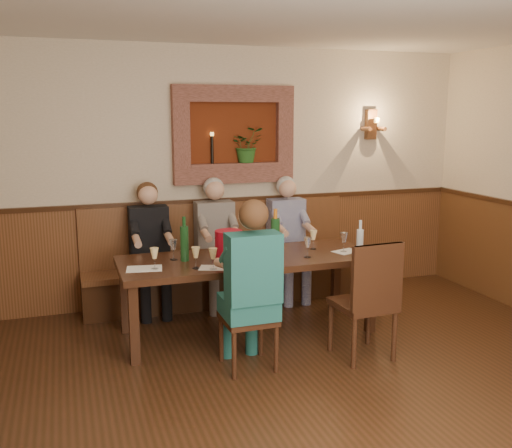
{
  "coord_description": "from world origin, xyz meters",
  "views": [
    {
      "loc": [
        -1.61,
        -3.11,
        2.08
      ],
      "look_at": [
        0.1,
        1.9,
        1.05
      ],
      "focal_mm": 40.0,
      "sensor_mm": 36.0,
      "label": 1
    }
  ],
  "objects": [
    {
      "name": "tasting_sheet_b",
      "position": [
        0.11,
        1.73,
        0.75
      ],
      "size": [
        0.35,
        0.3,
        0.0
      ],
      "primitive_type": "cube",
      "rotation": [
        0.0,
        0.0,
        -0.36
      ],
      "color": "white",
      "rests_on": "dining_table"
    },
    {
      "name": "wall_niche",
      "position": [
        0.24,
        2.94,
        1.81
      ],
      "size": [
        1.36,
        0.3,
        1.06
      ],
      "color": "#5D220D",
      "rests_on": "ground"
    },
    {
      "name": "wine_glass_1",
      "position": [
        -0.68,
        1.97,
        0.85
      ],
      "size": [
        0.08,
        0.08,
        0.19
      ],
      "primitive_type": null,
      "color": "white",
      "rests_on": "dining_table"
    },
    {
      "name": "wainscoting",
      "position": [
        0.0,
        -0.0,
        0.59
      ],
      "size": [
        6.02,
        6.02,
        1.15
      ],
      "color": "#543218",
      "rests_on": "ground"
    },
    {
      "name": "dining_table",
      "position": [
        0.0,
        1.85,
        0.68
      ],
      "size": [
        2.4,
        0.9,
        0.75
      ],
      "color": "black",
      "rests_on": "ground"
    },
    {
      "name": "water_bottle",
      "position": [
        0.99,
        1.49,
        0.89
      ],
      "size": [
        0.09,
        0.09,
        0.36
      ],
      "rotation": [
        0.0,
        0.0,
        0.42
      ],
      "color": "silver",
      "rests_on": "dining_table"
    },
    {
      "name": "wine_glass_4",
      "position": [
        -0.08,
        1.73,
        0.85
      ],
      "size": [
        0.08,
        0.08,
        0.19
      ],
      "primitive_type": null,
      "color": "#FADE95",
      "rests_on": "dining_table"
    },
    {
      "name": "wine_glass_2",
      "position": [
        -0.55,
        1.61,
        0.85
      ],
      "size": [
        0.08,
        0.08,
        0.19
      ],
      "primitive_type": null,
      "color": "#FADE95",
      "rests_on": "dining_table"
    },
    {
      "name": "wine_glass_3",
      "position": [
        -0.27,
        1.91,
        0.85
      ],
      "size": [
        0.08,
        0.08,
        0.19
      ],
      "primitive_type": null,
      "color": "white",
      "rests_on": "dining_table"
    },
    {
      "name": "person_chair_front",
      "position": [
        -0.24,
        1.07,
        0.59
      ],
      "size": [
        0.42,
        0.52,
        1.44
      ],
      "color": "#1C5562",
      "rests_on": "ground"
    },
    {
      "name": "tasting_sheet_c",
      "position": [
        0.98,
        1.73,
        0.75
      ],
      "size": [
        0.3,
        0.25,
        0.0
      ],
      "primitive_type": "cube",
      "rotation": [
        0.0,
        0.0,
        0.31
      ],
      "color": "white",
      "rests_on": "dining_table"
    },
    {
      "name": "wine_glass_9",
      "position": [
        -0.22,
        1.58,
        0.85
      ],
      "size": [
        0.08,
        0.08,
        0.19
      ],
      "primitive_type": null,
      "color": "#FADE95",
      "rests_on": "dining_table"
    },
    {
      "name": "wine_bottle_green_b",
      "position": [
        -0.59,
        1.9,
        0.92
      ],
      "size": [
        0.1,
        0.1,
        0.41
      ],
      "rotation": [
        0.0,
        0.0,
        -0.42
      ],
      "color": "#19471E",
      "rests_on": "dining_table"
    },
    {
      "name": "chair_near_right",
      "position": [
        0.77,
        0.99,
        0.3
      ],
      "size": [
        0.49,
        0.49,
        1.04
      ],
      "rotation": [
        0.0,
        0.0,
        0.05
      ],
      "color": "black",
      "rests_on": "ground"
    },
    {
      "name": "wine_glass_5",
      "position": [
        0.14,
        1.97,
        0.85
      ],
      "size": [
        0.08,
        0.08,
        0.19
      ],
      "primitive_type": null,
      "color": "#FADE95",
      "rests_on": "dining_table"
    },
    {
      "name": "wall_sconce",
      "position": [
        1.9,
        2.93,
        1.94
      ],
      "size": [
        0.25,
        0.2,
        0.35
      ],
      "color": "#543218",
      "rests_on": "ground"
    },
    {
      "name": "person_bench_mid",
      "position": [
        -0.08,
        2.69,
        0.58
      ],
      "size": [
        0.41,
        0.51,
        1.41
      ],
      "color": "#524C4B",
      "rests_on": "ground"
    },
    {
      "name": "room_shell",
      "position": [
        0.0,
        0.0,
        1.89
      ],
      "size": [
        6.04,
        6.04,
        2.82
      ],
      "color": "beige",
      "rests_on": "ground"
    },
    {
      "name": "wine_bottle_green_a",
      "position": [
        0.26,
        1.81,
        0.94
      ],
      "size": [
        0.1,
        0.1,
        0.45
      ],
      "rotation": [
        0.0,
        0.0,
        0.21
      ],
      "color": "#19471E",
      "rests_on": "dining_table"
    },
    {
      "name": "tasting_sheet_a",
      "position": [
        -0.98,
        1.74,
        0.75
      ],
      "size": [
        0.33,
        0.26,
        0.0
      ],
      "primitive_type": "cube",
      "rotation": [
        0.0,
        0.0,
        -0.16
      ],
      "color": "white",
      "rests_on": "dining_table"
    },
    {
      "name": "wine_glass_6",
      "position": [
        0.53,
        1.65,
        0.85
      ],
      "size": [
        0.08,
        0.08,
        0.19
      ],
      "primitive_type": null,
      "color": "white",
      "rests_on": "dining_table"
    },
    {
      "name": "ground_plane",
      "position": [
        0.0,
        0.0,
        0.0
      ],
      "size": [
        6.0,
        6.0,
        0.0
      ],
      "primitive_type": "plane",
      "color": "#301C0D",
      "rests_on": "ground"
    },
    {
      "name": "spittoon_bucket",
      "position": [
        -0.21,
        1.76,
        0.89
      ],
      "size": [
        0.32,
        0.32,
        0.28
      ],
      "primitive_type": "cylinder",
      "rotation": [
        0.0,
        0.0,
        0.34
      ],
      "color": "red",
      "rests_on": "dining_table"
    },
    {
      "name": "bench",
      "position": [
        0.0,
        2.79,
        0.33
      ],
      "size": [
        3.0,
        0.45,
        1.11
      ],
      "color": "#381E0F",
      "rests_on": "ground"
    },
    {
      "name": "wine_glass_8",
      "position": [
        0.95,
        1.73,
        0.85
      ],
      "size": [
        0.08,
        0.08,
        0.19
      ],
      "primitive_type": null,
      "color": "white",
      "rests_on": "dining_table"
    },
    {
      "name": "person_bench_left",
      "position": [
        -0.79,
        2.69,
        0.57
      ],
      "size": [
        0.4,
        0.49,
        1.38
      ],
      "color": "black",
      "rests_on": "ground"
    },
    {
      "name": "person_bench_right",
      "position": [
        0.76,
        2.69,
        0.57
      ],
      "size": [
        0.41,
        0.5,
        1.39
      ],
      "color": "navy",
      "rests_on": "ground"
    },
    {
      "name": "tasting_sheet_d",
      "position": [
        -0.4,
        1.57,
        0.75
      ],
      "size": [
        0.3,
        0.26,
        0.0
      ],
      "primitive_type": "cube",
      "rotation": [
        0.0,
        0.0,
        -0.39
      ],
      "color": "white",
      "rests_on": "dining_table"
    },
    {
      "name": "wine_glass_10",
      "position": [
        -0.42,
        1.52,
        0.85
      ],
      "size": [
        0.08,
        0.08,
        0.19
      ],
      "primitive_type": null,
      "color": "#FADE95",
      "rests_on": "dining_table"
    },
    {
      "name": "wine_glass_7",
      "position": [
        0.71,
        1.93,
        0.85
      ],
      "size": [
        0.08,
        0.08,
        0.19
      ],
      "primitive_type": null,
      "color": "#FADE95",
      "rests_on": "dining_table"
    },
    {
      "name": "wine_glass_0",
      "position": [
        -0.9,
        1.69,
        0.85
      ],
      "size": [
        0.08,
        0.08,
        0.19
      ],
      "primitive_type": null,
      "color": "#FADE95",
      "rests_on": "dining_table"
    },
    {
      "name": "chair_near_left",
      "position": [
        -0.23,
        1.1,
        0.28
      ],
      "size": [
        0.43,
        0.43,
        0.95
      ],
      "rotation": [
        0.0,
        0.0,
        0.02
      ],
      "color": "black",
      "rests_on": "ground"
    }
  ]
}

